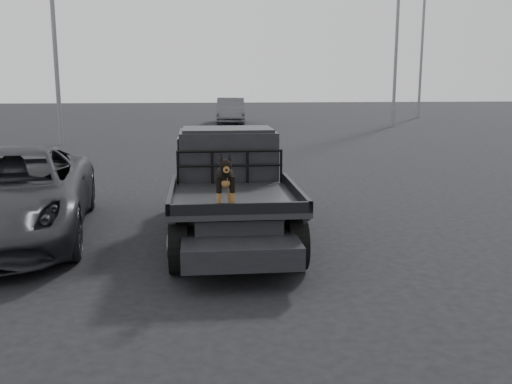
{
  "coord_description": "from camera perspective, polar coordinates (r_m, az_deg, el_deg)",
  "views": [
    {
      "loc": [
        -0.23,
        -7.97,
        2.66
      ],
      "look_at": [
        0.51,
        -0.64,
        1.2
      ],
      "focal_mm": 40.0,
      "sensor_mm": 36.0,
      "label": 1
    }
  ],
  "objects": [
    {
      "name": "flatbed_ute",
      "position": [
        9.66,
        -2.52,
        -1.99
      ],
      "size": [
        2.0,
        5.4,
        0.92
      ],
      "primitive_type": null,
      "color": "black",
      "rests_on": "ground"
    },
    {
      "name": "floodlight_far",
      "position": [
        42.53,
        16.5,
        17.86
      ],
      "size": [
        1.08,
        0.28,
        14.66
      ],
      "color": "slate",
      "rests_on": "ground"
    },
    {
      "name": "distant_car_a",
      "position": [
        35.46,
        -2.55,
        8.13
      ],
      "size": [
        1.92,
        4.82,
        1.56
      ],
      "primitive_type": "imported",
      "rotation": [
        0.0,
        0.0,
        -0.06
      ],
      "color": "#4B4A4F",
      "rests_on": "ground"
    },
    {
      "name": "parked_suv",
      "position": [
        10.45,
        -23.46,
        -0.24
      ],
      "size": [
        3.13,
        5.71,
        1.52
      ],
      "primitive_type": "imported",
      "rotation": [
        0.0,
        0.0,
        0.12
      ],
      "color": "#2A2A2F",
      "rests_on": "ground"
    },
    {
      "name": "ground",
      "position": [
        8.4,
        -3.95,
        -7.3
      ],
      "size": [
        120.0,
        120.0,
        0.0
      ],
      "primitive_type": "plane",
      "color": "black",
      "rests_on": "ground"
    },
    {
      "name": "headache_rack",
      "position": [
        9.72,
        -2.62,
        2.5
      ],
      "size": [
        1.8,
        0.08,
        0.55
      ],
      "primitive_type": null,
      "color": "black",
      "rests_on": "flatbed_ute"
    },
    {
      "name": "dog",
      "position": [
        7.9,
        -3.13,
        1.18
      ],
      "size": [
        0.32,
        0.6,
        0.74
      ],
      "primitive_type": null,
      "color": "black",
      "rests_on": "flatbed_ute"
    },
    {
      "name": "ute_cab",
      "position": [
        10.44,
        -2.86,
        4.01
      ],
      "size": [
        1.72,
        1.3,
        0.88
      ],
      "primitive_type": null,
      "color": "black",
      "rests_on": "flatbed_ute"
    }
  ]
}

